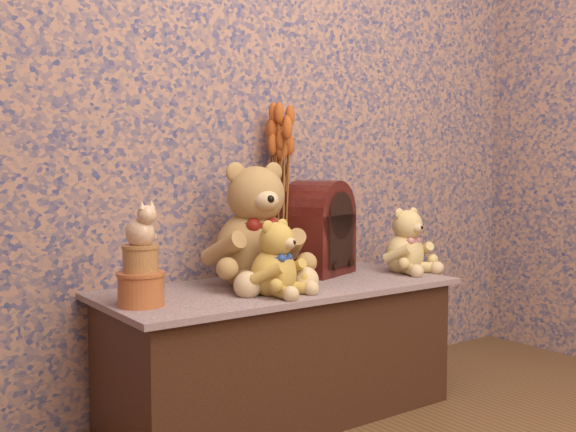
% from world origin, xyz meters
% --- Properties ---
extents(display_shelf, '(1.23, 0.55, 0.46)m').
position_xyz_m(display_shelf, '(0.00, 1.24, 0.23)').
color(display_shelf, '#3C517B').
rests_on(display_shelf, ground).
extents(teddy_large, '(0.42, 0.48, 0.45)m').
position_xyz_m(teddy_large, '(-0.07, 1.29, 0.68)').
color(teddy_large, olive).
rests_on(teddy_large, display_shelf).
extents(teddy_medium, '(0.27, 0.30, 0.26)m').
position_xyz_m(teddy_medium, '(-0.11, 1.11, 0.58)').
color(teddy_medium, '#BA8334').
rests_on(teddy_medium, display_shelf).
extents(teddy_small, '(0.23, 0.27, 0.27)m').
position_xyz_m(teddy_small, '(0.56, 1.19, 0.59)').
color(teddy_small, tan).
rests_on(teddy_small, display_shelf).
extents(cathedral_radio, '(0.31, 0.27, 0.36)m').
position_xyz_m(cathedral_radio, '(0.26, 1.35, 0.63)').
color(cathedral_radio, '#3A0E0A').
rests_on(cathedral_radio, display_shelf).
extents(ceramic_vase, '(0.13, 0.13, 0.19)m').
position_xyz_m(ceramic_vase, '(0.12, 1.41, 0.55)').
color(ceramic_vase, tan).
rests_on(ceramic_vase, display_shelf).
extents(dried_stalks, '(0.25, 0.25, 0.40)m').
position_xyz_m(dried_stalks, '(0.12, 1.41, 0.85)').
color(dried_stalks, '#B8521D').
rests_on(dried_stalks, ceramic_vase).
extents(biscuit_tin_lower, '(0.14, 0.14, 0.10)m').
position_xyz_m(biscuit_tin_lower, '(-0.53, 1.18, 0.50)').
color(biscuit_tin_lower, gold).
rests_on(biscuit_tin_lower, display_shelf).
extents(biscuit_tin_upper, '(0.12, 0.12, 0.08)m').
position_xyz_m(biscuit_tin_upper, '(-0.53, 1.18, 0.59)').
color(biscuit_tin_upper, tan).
rests_on(biscuit_tin_upper, biscuit_tin_lower).
extents(cat_figurine, '(0.12, 0.13, 0.13)m').
position_xyz_m(cat_figurine, '(-0.53, 1.18, 0.70)').
color(cat_figurine, silver).
rests_on(cat_figurine, biscuit_tin_upper).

